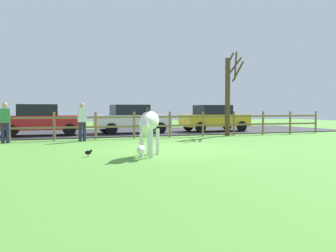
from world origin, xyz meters
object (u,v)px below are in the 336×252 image
(parked_car_yellow, at_px, (214,118))
(visitor_right_of_tree, at_px, (5,121))
(zebra, at_px, (149,124))
(crow_on_grass, at_px, (88,152))
(bare_tree, at_px, (229,93))
(visitor_left_of_tree, at_px, (82,120))
(parked_car_white, at_px, (132,119))
(parked_car_red, at_px, (40,120))

(parked_car_yellow, distance_m, visitor_right_of_tree, 11.87)
(zebra, distance_m, visitor_right_of_tree, 7.24)
(visitor_right_of_tree, bearing_deg, crow_on_grass, -65.80)
(bare_tree, xyz_separation_m, zebra, (-6.47, -6.55, -1.29))
(parked_car_yellow, bearing_deg, visitor_left_of_tree, -155.83)
(bare_tree, bearing_deg, zebra, -134.66)
(bare_tree, relative_size, parked_car_yellow, 1.07)
(parked_car_yellow, bearing_deg, visitor_right_of_tree, -162.71)
(parked_car_yellow, relative_size, visitor_left_of_tree, 2.44)
(bare_tree, xyz_separation_m, parked_car_yellow, (0.74, 2.93, -1.37))
(zebra, bearing_deg, parked_car_yellow, 52.74)
(bare_tree, relative_size, visitor_right_of_tree, 2.62)
(parked_car_white, relative_size, visitor_right_of_tree, 2.44)
(zebra, xyz_separation_m, parked_car_red, (-2.67, 9.42, -0.08))
(visitor_left_of_tree, bearing_deg, bare_tree, 6.01)
(parked_car_red, bearing_deg, visitor_right_of_tree, -112.65)
(zebra, distance_m, crow_on_grass, 1.92)
(parked_car_red, distance_m, parked_car_white, 4.78)
(zebra, relative_size, parked_car_white, 0.42)
(parked_car_red, bearing_deg, parked_car_yellow, 0.34)
(zebra, relative_size, visitor_right_of_tree, 1.03)
(zebra, bearing_deg, parked_car_white, 77.51)
(crow_on_grass, xyz_separation_m, parked_car_red, (-1.00, 8.91, 0.72))
(bare_tree, bearing_deg, parked_car_red, 162.55)
(visitor_left_of_tree, distance_m, visitor_right_of_tree, 3.02)
(crow_on_grass, bearing_deg, parked_car_white, 67.20)
(zebra, bearing_deg, crow_on_grass, 163.11)
(crow_on_grass, height_order, parked_car_white, parked_car_white)
(zebra, xyz_separation_m, visitor_right_of_tree, (-4.12, 5.95, -0.02))
(parked_car_white, xyz_separation_m, visitor_right_of_tree, (-6.22, -3.54, 0.06))
(bare_tree, relative_size, parked_car_red, 1.05)
(zebra, relative_size, parked_car_red, 0.41)
(parked_car_yellow, relative_size, visitor_right_of_tree, 2.44)
(parked_car_yellow, relative_size, parked_car_white, 1.00)
(visitor_left_of_tree, bearing_deg, zebra, -79.15)
(bare_tree, height_order, visitor_left_of_tree, bare_tree)
(zebra, height_order, parked_car_red, parked_car_red)
(parked_car_red, xyz_separation_m, parked_car_white, (4.77, 0.07, 0.00))
(crow_on_grass, relative_size, parked_car_white, 0.05)
(bare_tree, xyz_separation_m, crow_on_grass, (-8.14, -6.04, -2.09))
(parked_car_white, height_order, visitor_right_of_tree, visitor_right_of_tree)
(zebra, distance_m, parked_car_white, 9.72)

